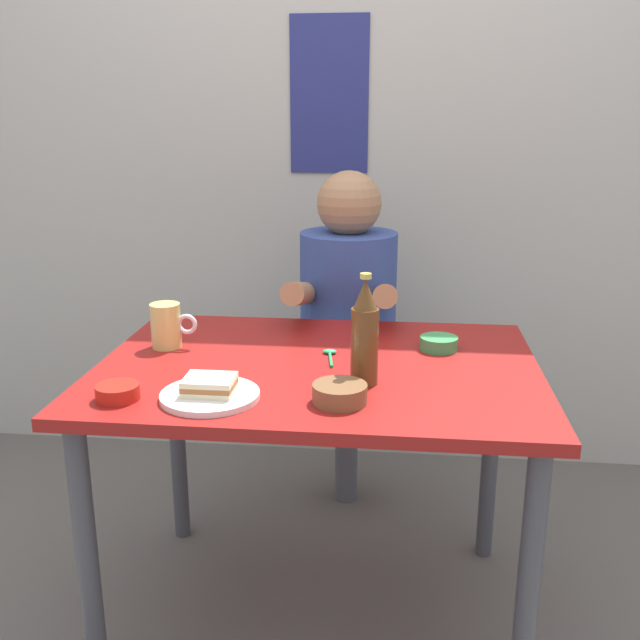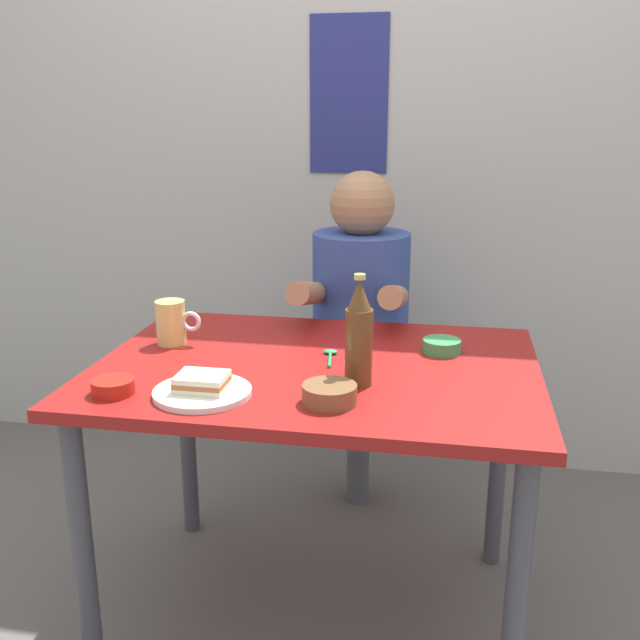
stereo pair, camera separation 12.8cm
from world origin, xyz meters
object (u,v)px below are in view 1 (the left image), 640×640
Objects in this scene: dining_table at (318,398)px; person_seated at (348,294)px; condiment_bowl_brown at (340,393)px; plate_orange at (210,396)px; beer_bottle at (365,335)px; beer_mug at (167,326)px; stool at (347,409)px; sandwich at (209,385)px.

person_seated is (0.03, 0.62, 0.12)m from dining_table.
plate_orange is at bearing -178.28° from condiment_bowl_brown.
beer_bottle is (0.33, 0.13, 0.11)m from plate_orange.
person_seated is at bearing 49.96° from beer_mug.
condiment_bowl_brown is at bearing -34.03° from beer_mug.
condiment_bowl_brown is (0.04, -0.86, -0.00)m from person_seated.
beer_mug is at bearing 158.67° from beer_bottle.
stool is (0.03, 0.63, -0.30)m from dining_table.
person_seated is at bearing 92.98° from condiment_bowl_brown.
stool is at bearing 87.24° from dining_table.
beer_bottle reaches higher than plate_orange.
sandwich is at bearing 90.00° from plate_orange.
person_seated is 0.69m from beer_mug.
sandwich reaches higher than plate_orange.
beer_mug is at bearing -130.04° from person_seated.
beer_bottle is (0.54, -0.21, 0.06)m from beer_mug.
beer_mug is 0.58m from beer_bottle.
person_seated is 0.90m from plate_orange.
person_seated is 2.75× the size of beer_bottle.
dining_table is at bearing 50.03° from sandwich.
beer_bottle reaches higher than beer_mug.
stool is at bearing 90.00° from person_seated.
condiment_bowl_brown is at bearing -87.05° from stool.
dining_table reaches higher than stool.
person_seated reaches higher than stool.
beer_mug reaches higher than plate_orange.
plate_orange is at bearing -129.97° from dining_table.
beer_mug is 0.59m from condiment_bowl_brown.
stool is 0.63× the size of person_seated.
beer_mug is at bearing 121.01° from sandwich.
beer_mug reaches higher than sandwich.
stool is 2.05× the size of plate_orange.
sandwich is at bearing -58.99° from beer_mug.
beer_mug reaches higher than dining_table.
stool is 3.75× the size of condiment_bowl_brown.
beer_bottle is at bearing -83.06° from stool.
person_seated is 6.54× the size of sandwich.
beer_bottle is (0.09, -0.74, 0.09)m from person_seated.
dining_table is 8.73× the size of beer_mug.
stool is at bearing 50.55° from beer_mug.
beer_bottle is (0.12, -0.12, 0.21)m from dining_table.
condiment_bowl_brown reaches higher than dining_table.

